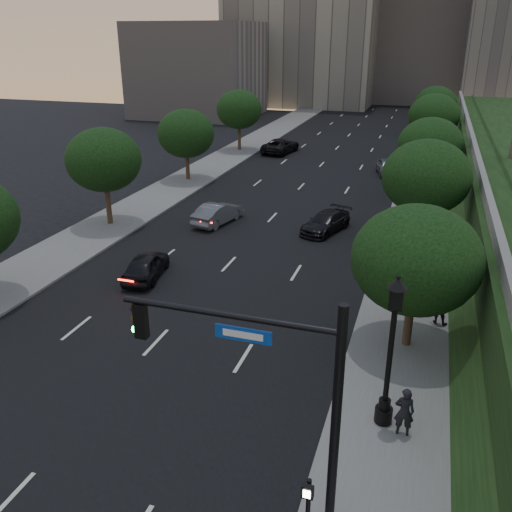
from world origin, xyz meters
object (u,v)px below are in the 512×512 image
(street_lamp, at_px, (390,359))
(pedestrian_a, at_px, (404,412))
(sedan_far_right, at_px, (387,167))
(sedan_mid_left, at_px, (218,213))
(sedan_near_left, at_px, (146,266))
(pedestrian_c, at_px, (411,269))
(traffic_signal_mast, at_px, (291,420))
(sedan_near_right, at_px, (326,222))
(sedan_far_left, at_px, (281,146))
(pedestrian_b, at_px, (440,306))

(street_lamp, xyz_separation_m, pedestrian_a, (0.65, -0.43, -1.60))
(street_lamp, bearing_deg, sedan_far_right, 95.04)
(street_lamp, distance_m, pedestrian_a, 1.78)
(street_lamp, relative_size, sedan_mid_left, 1.25)
(sedan_near_left, xyz_separation_m, pedestrian_c, (13.74, 3.38, 0.21))
(traffic_signal_mast, height_order, street_lamp, traffic_signal_mast)
(sedan_near_right, bearing_deg, sedan_near_left, -108.83)
(sedan_mid_left, distance_m, pedestrian_a, 23.07)
(street_lamp, bearing_deg, sedan_near_right, 106.79)
(street_lamp, distance_m, sedan_near_left, 15.97)
(street_lamp, distance_m, sedan_far_right, 36.31)
(pedestrian_c, bearing_deg, sedan_far_left, -62.29)
(traffic_signal_mast, relative_size, sedan_near_right, 1.54)
(pedestrian_c, bearing_deg, traffic_signal_mast, 83.34)
(pedestrian_a, relative_size, pedestrian_c, 1.15)
(sedan_far_right, height_order, pedestrian_b, pedestrian_b)
(sedan_near_left, height_order, sedan_far_left, sedan_far_left)
(sedan_mid_left, xyz_separation_m, pedestrian_a, (13.81, -18.48, 0.29))
(pedestrian_c, bearing_deg, pedestrian_a, 92.93)
(sedan_near_left, height_order, sedan_far_right, sedan_far_right)
(traffic_signal_mast, xyz_separation_m, pedestrian_b, (3.73, 12.78, -2.67))
(sedan_mid_left, distance_m, sedan_far_right, 20.63)
(pedestrian_c, bearing_deg, sedan_mid_left, -24.44)
(sedan_far_left, distance_m, sedan_near_right, 25.94)
(street_lamp, height_order, pedestrian_c, street_lamp)
(street_lamp, height_order, sedan_near_right, street_lamp)
(sedan_mid_left, height_order, sedan_far_right, sedan_mid_left)
(sedan_far_right, bearing_deg, pedestrian_a, -97.32)
(traffic_signal_mast, relative_size, pedestrian_a, 3.96)
(pedestrian_c, bearing_deg, sedan_near_right, -48.97)
(sedan_far_right, distance_m, pedestrian_a, 36.75)
(pedestrian_c, bearing_deg, pedestrian_b, 111.30)
(sedan_near_left, xyz_separation_m, sedan_far_right, (10.32, 27.80, 0.02))
(street_lamp, relative_size, sedan_far_left, 0.98)
(sedan_mid_left, bearing_deg, sedan_near_left, 100.47)
(sedan_mid_left, xyz_separation_m, sedan_far_left, (-2.25, 24.64, 0.06))
(traffic_signal_mast, xyz_separation_m, sedan_far_right, (-1.18, 41.21, -2.93))
(street_lamp, height_order, sedan_far_right, street_lamp)
(sedan_near_right, bearing_deg, sedan_far_left, 130.57)
(sedan_near_left, xyz_separation_m, sedan_near_right, (7.87, 10.35, -0.05))
(sedan_near_left, bearing_deg, pedestrian_a, 138.35)
(pedestrian_b, relative_size, pedestrian_c, 1.11)
(sedan_near_left, bearing_deg, sedan_far_left, -96.79)
(pedestrian_a, bearing_deg, street_lamp, -38.70)
(traffic_signal_mast, distance_m, street_lamp, 5.57)
(sedan_mid_left, height_order, pedestrian_a, pedestrian_a)
(street_lamp, relative_size, sedan_far_right, 1.30)
(sedan_mid_left, relative_size, pedestrian_a, 2.54)
(street_lamp, distance_m, sedan_mid_left, 22.41)
(sedan_near_right, relative_size, pedestrian_b, 2.66)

